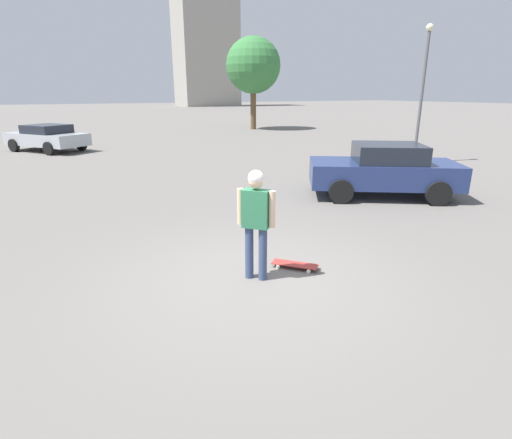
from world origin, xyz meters
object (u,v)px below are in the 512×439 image
skateboard (295,265)px  car_parked_near (384,170)px  car_parked_far (47,137)px  person (256,214)px

skateboard → car_parked_near: size_ratio=0.16×
skateboard → car_parked_far: size_ratio=0.16×
person → car_parked_near: person is taller
person → car_parked_far: 17.79m
car_parked_far → car_parked_near: bearing=173.8°
car_parked_near → skateboard: bearing=64.0°
person → car_parked_far: person is taller
person → car_parked_far: size_ratio=0.39×
person → car_parked_far: bearing=144.3°
car_parked_near → car_parked_far: car_parked_near is taller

